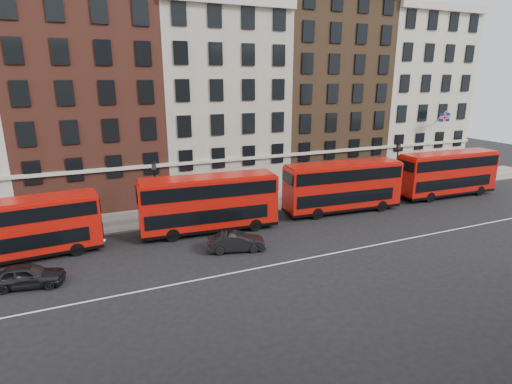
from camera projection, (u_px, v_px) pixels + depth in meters
name	position (u px, v px, depth m)	size (l,w,h in m)	color
ground	(295.00, 247.00, 29.19)	(120.00, 120.00, 0.00)	black
pavement	(243.00, 206.00, 38.45)	(80.00, 5.00, 0.15)	slate
kerb	(253.00, 213.00, 36.24)	(80.00, 0.30, 0.16)	gray
road_centre_line	(309.00, 258.00, 27.42)	(70.00, 0.12, 0.01)	white
building_terrace	(214.00, 95.00, 42.07)	(64.00, 11.95, 22.00)	#BAB3A1
bus_a	(20.00, 228.00, 26.67)	(10.15, 3.10, 4.20)	red
bus_b	(208.00, 202.00, 31.55)	(11.03, 3.36, 4.57)	red
bus_c	(342.00, 186.00, 36.33)	(11.13, 3.40, 4.61)	red
bus_d	(447.00, 173.00, 41.21)	(11.15, 3.07, 4.64)	red
car_rear	(27.00, 276.00, 23.51)	(1.66, 4.12, 1.40)	black
car_front	(236.00, 242.00, 28.44)	(1.42, 4.09, 1.35)	black
lamp_post_left	(155.00, 189.00, 33.10)	(0.44, 0.44, 5.33)	black
lamp_post_right	(397.00, 165.00, 42.34)	(0.44, 0.44, 5.33)	black
traffic_light	(444.00, 166.00, 44.87)	(0.25, 0.45, 3.27)	black
iron_railings	(235.00, 194.00, 40.24)	(6.60, 0.06, 1.00)	black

